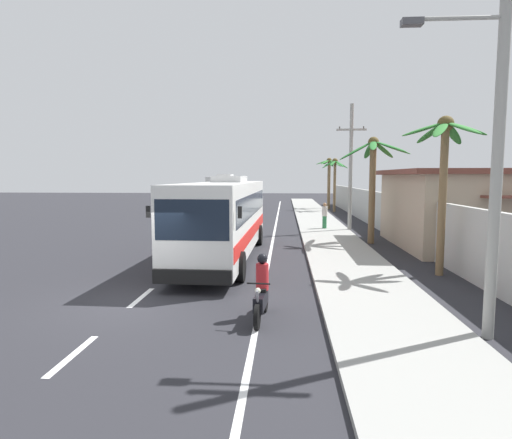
% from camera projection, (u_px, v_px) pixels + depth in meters
% --- Properties ---
extents(ground_plane, '(160.00, 160.00, 0.00)m').
position_uv_depth(ground_plane, '(136.00, 302.00, 12.09)').
color(ground_plane, '#28282D').
extents(sidewalk_kerb, '(3.20, 90.00, 0.14)m').
position_uv_depth(sidewalk_kerb, '(336.00, 246.00, 21.55)').
color(sidewalk_kerb, '#999993').
rests_on(sidewalk_kerb, ground).
extents(lane_markings, '(3.70, 71.67, 0.01)m').
position_uv_depth(lane_markings, '(253.00, 233.00, 26.77)').
color(lane_markings, white).
rests_on(lane_markings, ground).
extents(boundary_wall, '(0.24, 60.00, 2.51)m').
position_uv_depth(boundary_wall, '(393.00, 216.00, 25.14)').
color(boundary_wall, '#B2B2AD').
rests_on(boundary_wall, ground).
extents(coach_bus_foreground, '(3.01, 12.30, 3.58)m').
position_uv_depth(coach_bus_foreground, '(225.00, 215.00, 18.60)').
color(coach_bus_foreground, white).
rests_on(coach_bus_foreground, ground).
extents(coach_bus_far_lane, '(2.97, 10.89, 3.79)m').
position_uv_depth(coach_bus_far_lane, '(227.00, 192.00, 43.40)').
color(coach_bus_far_lane, white).
rests_on(coach_bus_far_lane, ground).
extents(motorcycle_beside_bus, '(0.56, 1.96, 1.64)m').
position_uv_depth(motorcycle_beside_bus, '(262.00, 293.00, 10.61)').
color(motorcycle_beside_bus, black).
rests_on(motorcycle_beside_bus, ground).
extents(pedestrian_near_kerb, '(0.36, 0.36, 1.70)m').
position_uv_depth(pedestrian_near_kerb, '(325.00, 215.00, 28.19)').
color(pedestrian_near_kerb, '#2D7A47').
rests_on(pedestrian_near_kerb, sidewalk_kerb).
extents(utility_pole_nearest, '(3.09, 0.24, 9.13)m').
position_uv_depth(utility_pole_nearest, '(496.00, 116.00, 8.94)').
color(utility_pole_nearest, '#9E9E99').
rests_on(utility_pole_nearest, ground).
extents(utility_pole_mid, '(1.89, 0.24, 8.15)m').
position_uv_depth(utility_pole_mid, '(351.00, 166.00, 27.27)').
color(utility_pole_mid, '#9E9E99').
rests_on(utility_pole_mid, ground).
extents(palm_nearest, '(3.67, 3.77, 5.63)m').
position_uv_depth(palm_nearest, '(373.00, 168.00, 22.37)').
color(palm_nearest, brown).
rests_on(palm_nearest, ground).
extents(palm_second, '(2.71, 2.74, 5.40)m').
position_uv_depth(palm_second, '(335.00, 172.00, 42.87)').
color(palm_second, brown).
rests_on(palm_second, ground).
extents(palm_third, '(3.03, 2.82, 5.68)m').
position_uv_depth(palm_third, '(444.00, 159.00, 15.03)').
color(palm_third, brown).
rests_on(palm_third, ground).
extents(palm_fourth, '(2.91, 2.81, 5.58)m').
position_uv_depth(palm_fourth, '(329.00, 174.00, 46.22)').
color(palm_fourth, brown).
rests_on(palm_fourth, ground).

